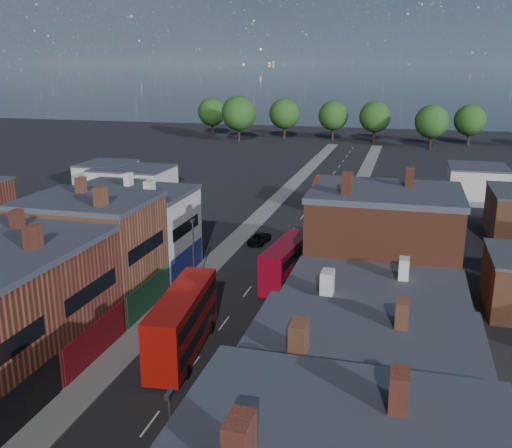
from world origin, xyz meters
The scene contains 10 objects.
pavement_west centered at (-6.50, 50.00, 0.06)m, with size 3.00×200.00×0.12m, color gray.
pavement_east centered at (6.50, 50.00, 0.06)m, with size 3.00×200.00×0.12m, color gray.
lamp_post_2 centered at (-5.20, 30.00, 4.70)m, with size 0.25×0.70×8.12m.
lamp_post_3 centered at (5.20, 60.00, 4.70)m, with size 0.25×0.70×8.12m.
bus_0 centered at (-1.50, 17.77, 2.89)m, with size 4.05×12.63×5.36m.
bus_1 centered at (3.50, 35.35, 2.58)m, with size 3.67×11.26×4.78m.
bus_2 centered at (1.56, 72.23, 2.39)m, with size 3.15×10.38×4.42m.
car_2 centered at (-3.13, 48.71, 0.66)m, with size 2.17×4.72×1.31m, color black.
car_3 centered at (2.45, 54.58, 0.55)m, with size 1.54×3.79×1.10m, color silver.
ped_3 centered at (7.70, 8.17, 0.95)m, with size 0.97×0.44×1.66m, color #504E45.
Camera 1 is at (15.51, -22.29, 23.32)m, focal length 40.00 mm.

